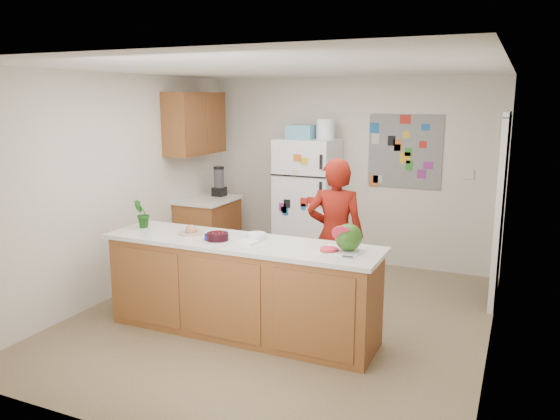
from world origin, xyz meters
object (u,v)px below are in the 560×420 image
at_px(refrigerator, 308,202).
at_px(cherry_bowl, 218,236).
at_px(person, 335,236).
at_px(watermelon, 349,237).

distance_m(refrigerator, cherry_bowl, 2.45).
height_order(refrigerator, person, refrigerator).
bearing_deg(refrigerator, person, -59.19).
bearing_deg(cherry_bowl, person, 49.00).
height_order(watermelon, cherry_bowl, watermelon).
relative_size(refrigerator, person, 1.04).
relative_size(refrigerator, cherry_bowl, 8.35).
bearing_deg(person, cherry_bowl, 37.21).
height_order(refrigerator, cherry_bowl, refrigerator).
bearing_deg(watermelon, cherry_bowl, -174.50).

